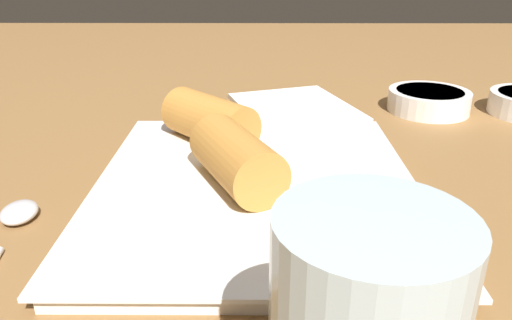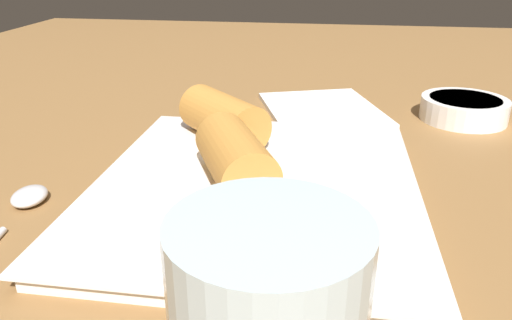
{
  "view_description": "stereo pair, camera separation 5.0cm",
  "coord_description": "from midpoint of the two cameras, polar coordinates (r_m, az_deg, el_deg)",
  "views": [
    {
      "loc": [
        37.74,
        -1.58,
        20.45
      ],
      "look_at": [
        2.93,
        -1.78,
        5.25
      ],
      "focal_mm": 35.0,
      "sensor_mm": 36.0,
      "label": 1
    },
    {
      "loc": [
        37.36,
        3.4,
        20.45
      ],
      "look_at": [
        2.93,
        -1.78,
        5.25
      ],
      "focal_mm": 35.0,
      "sensor_mm": 36.0,
      "label": 2
    }
  ],
  "objects": [
    {
      "name": "dipping_bowl_near",
      "position": [
        0.62,
        16.99,
        6.53
      ],
      "size": [
        9.45,
        9.45,
        2.53
      ],
      "color": "white",
      "rests_on": "table_surface"
    },
    {
      "name": "table_surface",
      "position": [
        0.42,
        -0.95,
        -3.79
      ],
      "size": [
        180.0,
        140.0,
        2.0
      ],
      "color": "olive",
      "rests_on": "ground"
    },
    {
      "name": "serving_plate",
      "position": [
        0.39,
        -3.68,
        -3.46
      ],
      "size": [
        28.16,
        24.67,
        1.5
      ],
      "color": "white",
      "rests_on": "table_surface"
    },
    {
      "name": "spoon",
      "position": [
        0.4,
        -29.53,
        -6.71
      ],
      "size": [
        15.76,
        3.68,
        1.15
      ],
      "color": "silver",
      "rests_on": "table_surface"
    },
    {
      "name": "roll_front_right",
      "position": [
        0.46,
        -8.8,
        4.62
      ],
      "size": [
        9.55,
        9.44,
        4.37
      ],
      "color": "#C68438",
      "rests_on": "serving_plate"
    },
    {
      "name": "roll_front_left",
      "position": [
        0.38,
        -6.32,
        0.28
      ],
      "size": [
        10.06,
        7.84,
        4.37
      ],
      "color": "#C68438",
      "rests_on": "serving_plate"
    },
    {
      "name": "napkin",
      "position": [
        0.6,
        2.11,
        5.96
      ],
      "size": [
        18.04,
        16.65,
        0.6
      ],
      "color": "white",
      "rests_on": "table_surface"
    }
  ]
}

